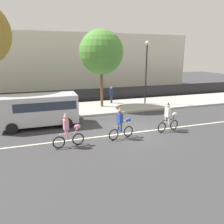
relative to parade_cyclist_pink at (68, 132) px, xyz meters
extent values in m
plane|color=#38383A|center=(4.00, 1.37, -0.84)|extent=(80.00, 80.00, 0.00)
cube|color=beige|center=(4.00, 0.87, -0.84)|extent=(36.00, 0.14, 0.01)
cube|color=#ADAAA3|center=(4.00, 7.87, -0.77)|extent=(60.00, 5.00, 0.15)
cube|color=black|center=(4.00, 10.77, -0.14)|extent=(40.00, 0.08, 1.40)
cube|color=beige|center=(4.19, 19.37, 2.82)|extent=(28.00, 8.00, 7.32)
torus|color=black|center=(0.51, 0.07, -0.51)|extent=(0.67, 0.16, 0.67)
torus|color=black|center=(-0.53, -0.07, -0.51)|extent=(0.67, 0.16, 0.67)
cylinder|color=silver|center=(-0.01, 0.00, -0.09)|extent=(0.96, 0.18, 0.05)
cylinder|color=silver|center=(-0.16, -0.02, 0.00)|extent=(0.04, 0.04, 0.18)
cylinder|color=silver|center=(0.40, 0.06, 0.02)|extent=(0.04, 0.04, 0.23)
cylinder|color=silver|center=(0.40, 0.06, 0.14)|extent=(0.10, 0.50, 0.03)
ellipsoid|color=pink|center=(0.49, 0.07, 0.21)|extent=(0.38, 0.25, 0.24)
cube|color=pink|center=(-0.11, -0.02, 0.42)|extent=(0.28, 0.35, 0.56)
sphere|color=tan|center=(-0.11, -0.02, 0.82)|extent=(0.22, 0.22, 0.22)
cone|color=silver|center=(-0.11, -0.02, 1.00)|extent=(0.14, 0.14, 0.16)
cylinder|color=pink|center=(-0.09, -0.15, -0.13)|extent=(0.11, 0.11, 0.48)
cylinder|color=pink|center=(-0.13, 0.12, -0.13)|extent=(0.11, 0.11, 0.48)
torus|color=black|center=(3.58, 0.34, -0.51)|extent=(0.67, 0.23, 0.67)
torus|color=black|center=(2.56, 0.09, -0.51)|extent=(0.67, 0.23, 0.67)
cylinder|color=gold|center=(3.07, 0.21, -0.09)|extent=(0.95, 0.28, 0.05)
cylinder|color=gold|center=(2.93, 0.18, 0.00)|extent=(0.04, 0.04, 0.18)
cylinder|color=gold|center=(3.48, 0.31, 0.02)|extent=(0.04, 0.04, 0.23)
cylinder|color=gold|center=(3.48, 0.31, 0.14)|extent=(0.15, 0.49, 0.03)
ellipsoid|color=#2D47B2|center=(3.56, 0.33, 0.21)|extent=(0.40, 0.28, 0.24)
cube|color=#2D47B2|center=(2.97, 0.19, 0.42)|extent=(0.31, 0.37, 0.56)
sphere|color=#9E7051|center=(2.97, 0.19, 0.82)|extent=(0.22, 0.22, 0.22)
cone|color=gold|center=(2.97, 0.19, 1.00)|extent=(0.14, 0.14, 0.16)
cylinder|color=#2D47B2|center=(3.01, 0.05, -0.13)|extent=(0.11, 0.11, 0.48)
cylinder|color=#2D47B2|center=(2.94, 0.32, -0.13)|extent=(0.11, 0.11, 0.48)
torus|color=black|center=(6.91, 0.54, -0.51)|extent=(0.67, 0.20, 0.67)
torus|color=black|center=(5.88, 0.35, -0.51)|extent=(0.67, 0.20, 0.67)
cylinder|color=black|center=(6.40, 0.45, -0.09)|extent=(0.96, 0.23, 0.05)
cylinder|color=black|center=(6.25, 0.42, 0.00)|extent=(0.04, 0.04, 0.18)
cylinder|color=black|center=(6.81, 0.52, 0.02)|extent=(0.04, 0.04, 0.23)
cylinder|color=black|center=(6.81, 0.52, 0.14)|extent=(0.13, 0.50, 0.03)
ellipsoid|color=white|center=(6.89, 0.54, 0.21)|extent=(0.39, 0.26, 0.24)
cube|color=white|center=(6.30, 0.43, 0.42)|extent=(0.30, 0.36, 0.56)
sphere|color=beige|center=(6.30, 0.43, 0.82)|extent=(0.22, 0.22, 0.22)
cone|color=black|center=(6.30, 0.43, 1.00)|extent=(0.14, 0.14, 0.16)
cylinder|color=white|center=(6.32, 0.29, -0.13)|extent=(0.11, 0.11, 0.48)
cylinder|color=white|center=(6.27, 0.56, -0.13)|extent=(0.11, 0.11, 0.48)
cube|color=silver|center=(-1.38, 4.07, 0.39)|extent=(5.00, 2.00, 1.90)
cube|color=#283342|center=(-0.98, 4.07, 0.74)|extent=(3.90, 2.02, 0.56)
cylinder|color=black|center=(0.32, 3.07, -0.49)|extent=(0.70, 0.22, 0.70)
cylinder|color=black|center=(0.32, 5.07, -0.49)|extent=(0.70, 0.22, 0.70)
cylinder|color=black|center=(-3.08, 3.07, -0.49)|extent=(0.70, 0.22, 0.70)
cylinder|color=black|center=(-3.08, 5.07, -0.49)|extent=(0.70, 0.22, 0.70)
cylinder|color=black|center=(8.47, 7.76, 2.06)|extent=(0.12, 0.12, 5.50)
sphere|color=#EAEACC|center=(8.47, 7.76, 4.99)|extent=(0.36, 0.36, 0.36)
cylinder|color=brown|center=(4.11, 7.87, 1.06)|extent=(0.24, 0.24, 3.50)
sphere|color=#4C8C38|center=(4.11, 7.87, 4.15)|extent=(3.85, 3.85, 3.85)
cylinder|color=#33333D|center=(5.39, 8.96, -0.27)|extent=(0.20, 0.20, 0.85)
cube|color=navy|center=(5.39, 8.96, 0.44)|extent=(0.32, 0.20, 0.56)
sphere|color=tan|center=(5.39, 8.96, 0.83)|extent=(0.20, 0.20, 0.20)
camera|label=1|loc=(-1.30, -11.05, 3.96)|focal=35.00mm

